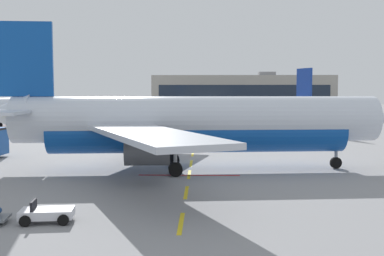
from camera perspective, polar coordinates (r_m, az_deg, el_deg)
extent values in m
plane|color=gray|center=(58.64, 22.26, -2.34)|extent=(400.00, 400.00, 0.00)
cube|color=yellow|center=(23.83, -1.36, -11.54)|extent=(0.24, 4.00, 0.01)
cube|color=yellow|center=(30.80, -0.71, -7.86)|extent=(0.24, 4.00, 0.01)
cube|color=yellow|center=(37.38, -0.34, -5.68)|extent=(0.24, 4.00, 0.01)
cube|color=yellow|center=(43.03, -0.11, -4.35)|extent=(0.24, 4.00, 0.01)
cube|color=yellow|center=(49.62, 0.09, -3.18)|extent=(0.24, 4.00, 0.01)
cube|color=yellow|center=(56.89, 0.25, -2.21)|extent=(0.24, 4.00, 0.01)
cube|color=yellow|center=(63.57, 0.37, -1.51)|extent=(0.24, 4.00, 0.01)
cube|color=yellow|center=(70.36, 0.47, -0.94)|extent=(0.24, 4.00, 0.01)
cube|color=yellow|center=(76.42, 0.54, -0.51)|extent=(0.24, 4.00, 0.01)
cube|color=yellow|center=(82.70, 0.60, -0.14)|extent=(0.24, 4.00, 0.01)
cube|color=yellow|center=(88.40, 0.65, 0.15)|extent=(0.24, 4.00, 0.01)
cube|color=yellow|center=(94.03, 0.70, 0.41)|extent=(0.24, 4.00, 0.01)
cube|color=yellow|center=(99.84, 0.74, 0.64)|extent=(0.24, 4.00, 0.01)
cube|color=#B21414|center=(37.00, -0.36, -5.79)|extent=(8.00, 0.40, 0.01)
cylinder|color=silver|center=(38.91, 0.74, 1.09)|extent=(30.33, 6.69, 3.80)
cylinder|color=#0F479E|center=(38.98, 0.74, -0.45)|extent=(24.72, 5.84, 3.50)
cone|color=silver|center=(42.90, 21.21, 1.10)|extent=(3.84, 4.04, 3.72)
cone|color=silver|center=(40.68, -21.95, 1.58)|extent=(4.49, 3.62, 3.23)
cube|color=#192333|center=(42.43, 19.95, 2.00)|extent=(1.87, 2.99, 0.60)
cube|color=#0F479E|center=(40.23, -19.74, 7.92)|extent=(4.41, 0.78, 6.00)
cube|color=silver|center=(43.44, -19.36, 2.19)|extent=(3.80, 6.68, 0.24)
cube|color=silver|center=(37.31, -21.93, 1.80)|extent=(3.80, 6.68, 0.24)
cube|color=#B7BCC6|center=(47.28, -4.95, 1.08)|extent=(8.70, 17.65, 0.36)
cube|color=#B7BCC6|center=(30.33, -5.38, -0.77)|extent=(11.49, 17.44, 0.36)
cylinder|color=#4C4F54|center=(44.40, -5.18, -1.01)|extent=(3.39, 2.40, 2.10)
cylinder|color=black|center=(44.40, -3.12, -1.00)|extent=(0.29, 1.79, 1.79)
cylinder|color=#4C4F54|center=(33.47, -5.51, -2.78)|extent=(3.39, 2.40, 2.10)
cylinder|color=black|center=(33.47, -2.77, -2.77)|extent=(0.29, 1.79, 1.79)
cylinder|color=gray|center=(41.85, 17.21, -2.27)|extent=(0.28, 0.28, 2.67)
cylinder|color=black|center=(42.03, 17.17, -4.08)|extent=(1.01, 0.37, 0.99)
cylinder|color=gray|center=(41.59, -2.31, -2.08)|extent=(0.28, 0.28, 2.61)
cylinder|color=black|center=(42.10, -2.32, -3.79)|extent=(1.13, 0.45, 1.10)
cylinder|color=black|center=(41.41, -2.29, -3.93)|extent=(1.13, 0.45, 1.10)
cylinder|color=gray|center=(36.43, -2.05, -3.00)|extent=(0.28, 0.28, 2.61)
cylinder|color=black|center=(36.96, -2.06, -4.94)|extent=(1.13, 0.45, 1.10)
cylinder|color=black|center=(36.27, -2.02, -5.12)|extent=(1.13, 0.45, 1.10)
cone|color=silver|center=(101.94, -17.24, 2.90)|extent=(4.53, 4.70, 2.87)
cube|color=maroon|center=(101.05, -18.01, 5.10)|extent=(2.60, 3.32, 5.32)
cube|color=silver|center=(99.07, -16.75, 3.02)|extent=(6.25, 5.68, 0.21)
cube|color=silver|center=(103.77, -18.56, 3.03)|extent=(6.25, 5.68, 0.21)
cube|color=#B7BCC6|center=(89.93, -19.97, 2.12)|extent=(11.95, 14.90, 0.32)
cylinder|color=#4C4F54|center=(92.32, -20.76, 1.36)|extent=(3.19, 3.39, 1.86)
cylinder|color=black|center=(91.60, -21.52, 1.31)|extent=(1.33, 1.03, 1.58)
cylinder|color=black|center=(93.42, -22.44, 0.35)|extent=(0.83, 0.97, 0.98)
cylinder|color=silver|center=(90.14, 8.82, 2.54)|extent=(14.10, 24.86, 3.28)
cylinder|color=navy|center=(90.17, 8.81, 1.97)|extent=(11.79, 20.38, 3.02)
cone|color=silver|center=(101.28, 4.83, 2.78)|extent=(4.20, 4.10, 3.21)
cone|color=silver|center=(79.06, 14.17, 2.50)|extent=(4.07, 4.47, 2.79)
cube|color=#192333|center=(100.47, 5.08, 3.09)|extent=(2.81, 2.30, 0.52)
cube|color=navy|center=(80.23, 13.55, 5.27)|extent=(1.91, 3.56, 5.17)
cube|color=silver|center=(78.11, 12.17, 2.70)|extent=(6.17, 4.86, 0.21)
cube|color=silver|center=(81.49, 15.30, 2.71)|extent=(6.17, 4.86, 0.21)
cube|color=#B7BCC6|center=(83.41, 5.85, 2.14)|extent=(15.02, 5.68, 0.31)
cube|color=#B7BCC6|center=(91.60, 13.84, 2.24)|extent=(13.33, 13.25, 0.31)
cylinder|color=#4C4F54|center=(84.67, 7.41, 1.32)|extent=(2.82, 3.27, 1.81)
cylinder|color=black|center=(85.85, 6.93, 1.36)|extent=(1.44, 0.75, 1.54)
cylinder|color=#4C4F54|center=(89.98, 12.57, 1.43)|extent=(2.82, 3.27, 1.81)
cylinder|color=black|center=(91.09, 12.06, 1.47)|extent=(1.44, 0.75, 1.54)
cylinder|color=gray|center=(99.00, 5.58, 1.50)|extent=(0.24, 0.24, 2.30)
cylinder|color=black|center=(99.06, 5.57, 0.83)|extent=(0.58, 0.87, 0.85)
cylinder|color=gray|center=(87.57, 8.18, 1.11)|extent=(0.24, 0.24, 2.25)
cylinder|color=black|center=(87.48, 8.00, 0.37)|extent=(0.68, 0.99, 0.95)
cylinder|color=black|center=(87.80, 8.34, 0.39)|extent=(0.68, 0.99, 0.95)
cylinder|color=gray|center=(90.04, 10.59, 1.17)|extent=(0.24, 0.24, 2.25)
cylinder|color=black|center=(89.94, 10.43, 0.45)|extent=(0.68, 0.99, 0.95)
cylinder|color=black|center=(90.28, 10.74, 0.46)|extent=(0.68, 0.99, 0.95)
cube|color=silver|center=(24.95, -17.30, -9.92)|extent=(2.76, 1.73, 0.44)
cube|color=black|center=(24.99, -18.81, -8.99)|extent=(0.27, 1.13, 0.56)
cylinder|color=black|center=(25.51, -14.95, -9.97)|extent=(0.58, 0.25, 0.56)
cylinder|color=black|center=(24.17, -15.46, -10.79)|extent=(0.58, 0.25, 0.56)
cylinder|color=black|center=(25.85, -19.00, -9.88)|extent=(0.58, 0.25, 0.56)
cylinder|color=black|center=(24.53, -19.73, -10.67)|extent=(0.58, 0.25, 0.56)
cube|color=#9E998E|center=(173.33, 5.99, 4.25)|extent=(63.15, 27.82, 12.36)
cube|color=#192333|center=(159.41, 6.39, 4.46)|extent=(58.09, 0.12, 4.45)
cube|color=gray|center=(174.47, 9.13, 6.51)|extent=(6.00, 5.00, 1.60)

